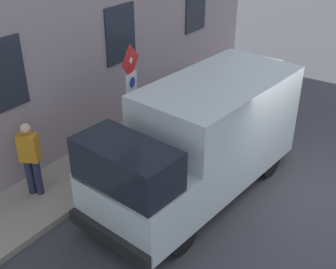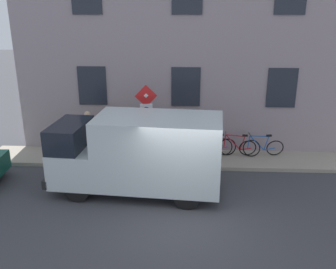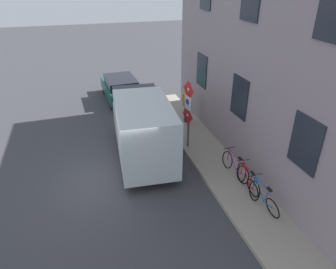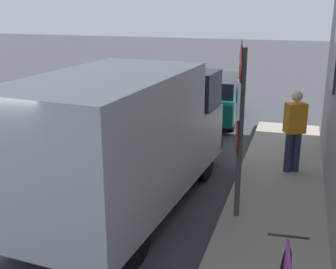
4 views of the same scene
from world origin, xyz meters
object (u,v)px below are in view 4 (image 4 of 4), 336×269
Objects in this scene: sign_post_stacked at (238,112)px; parked_hatchback at (212,96)px; pedestrian at (294,129)px; delivery_van at (126,137)px.

sign_post_stacked is 0.69× the size of parked_hatchback.
sign_post_stacked is 2.63m from pedestrian.
delivery_van is at bearing 179.56° from sign_post_stacked.
parked_hatchback is 2.37× the size of pedestrian.
sign_post_stacked is 0.51× the size of delivery_van.
pedestrian is (2.60, -4.28, 0.34)m from parked_hatchback.
pedestrian is (0.85, 2.35, -0.85)m from sign_post_stacked.
pedestrian reaches higher than parked_hatchback.
delivery_van is 3.18× the size of pedestrian.
pedestrian is at bearing -45.32° from delivery_van.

